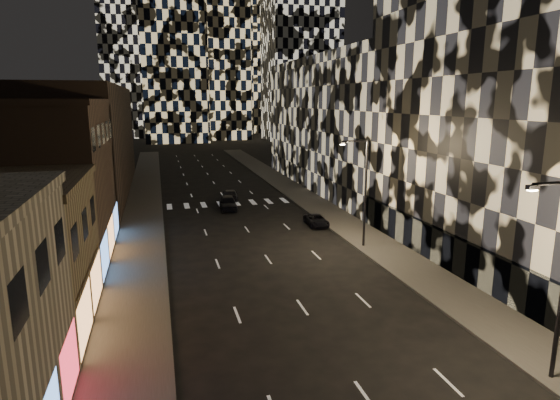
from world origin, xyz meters
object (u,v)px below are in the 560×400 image
car_dark_midlane (228,203)px  car_dark_rightlane (316,220)px  car_dark_oncoming (230,195)px  streetlight_far (363,186)px

car_dark_midlane → car_dark_rightlane: size_ratio=1.15×
car_dark_rightlane → car_dark_oncoming: bearing=117.0°
streetlight_far → car_dark_rightlane: size_ratio=2.25×
car_dark_midlane → car_dark_oncoming: 5.08m
car_dark_rightlane → streetlight_far: bearing=-77.5°
car_dark_midlane → car_dark_oncoming: bearing=82.2°
car_dark_midlane → car_dark_rightlane: 11.91m
car_dark_midlane → streetlight_far: bearing=-58.8°
streetlight_far → car_dark_rightlane: 9.11m
streetlight_far → car_dark_rightlane: (-1.35, 7.63, -4.80)m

